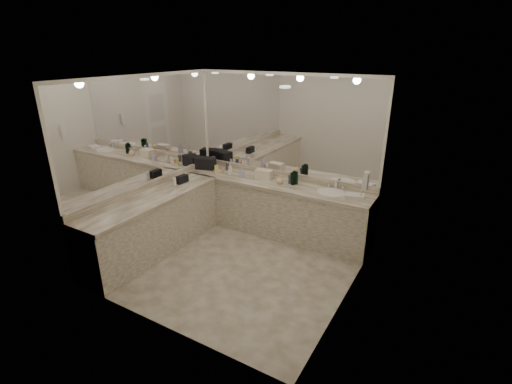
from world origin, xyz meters
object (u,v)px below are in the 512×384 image
Objects in this scene: cream_cosmetic_case at (264,174)px; soap_bottle_c at (280,179)px; black_toiletry_bag at (205,163)px; soap_bottle_a at (230,169)px; soap_bottle_b at (242,173)px; sink at (331,193)px; hand_towel at (355,196)px; wall_phone at (366,181)px.

soap_bottle_c is at bearing -23.23° from cream_cosmetic_case.
black_toiletry_bag is 1.54m from soap_bottle_c.
soap_bottle_a is 1.14× the size of soap_bottle_b.
sink is at bearing 2.56° from soap_bottle_c.
sink is 0.86m from soap_bottle_c.
soap_bottle_c is (0.35, -0.10, -0.00)m from cream_cosmetic_case.
cream_cosmetic_case is at bearing 177.97° from hand_towel.
soap_bottle_b is (-1.90, -0.09, 0.06)m from hand_towel.
wall_phone is 1.62× the size of soap_bottle_c.
soap_bottle_a is at bearing -179.15° from sink.
sink is at bearing -10.69° from cream_cosmetic_case.
soap_bottle_b is (0.85, -0.10, -0.02)m from black_toiletry_bag.
soap_bottle_a reaches higher than hand_towel.
soap_bottle_b is at bearing -176.11° from soap_bottle_c.
soap_bottle_b is at bearing -6.90° from black_toiletry_bag.
hand_towel is 1.21m from soap_bottle_c.
hand_towel is at bearing 1.90° from soap_bottle_c.
black_toiletry_bag is at bearing 175.49° from soap_bottle_a.
soap_bottle_a is 1.30× the size of soap_bottle_c.
cream_cosmetic_case is at bearing 164.73° from soap_bottle_c.
wall_phone is at bearing -25.11° from cream_cosmetic_case.
soap_bottle_c is (-1.46, 0.46, -0.38)m from wall_phone.
black_toiletry_bag is 1.31× the size of hand_towel.
black_toiletry_bag reaches higher than sink.
black_toiletry_bag reaches higher than soap_bottle_c.
wall_phone is 2.21m from soap_bottle_b.
black_toiletry_bag is (-3.00, 0.52, -0.35)m from wall_phone.
sink is 1.82m from soap_bottle_a.
cream_cosmetic_case is at bearing 162.85° from wall_phone.
black_toiletry_bag reaches higher than soap_bottle_b.
soap_bottle_b reaches higher than cream_cosmetic_case.
soap_bottle_c is at bearing -2.09° from black_toiletry_bag.
sink is 1.83× the size of wall_phone.
soap_bottle_b is at bearing -11.72° from soap_bottle_a.
soap_bottle_b is at bearing -177.38° from hand_towel.
cream_cosmetic_case is 0.36m from soap_bottle_c.
sink is 1.64× the size of hand_towel.
sink is 1.66× the size of cream_cosmetic_case.
sink is 1.25× the size of black_toiletry_bag.
soap_bottle_a is at bearing 179.35° from soap_bottle_c.
wall_phone is at bearing -11.04° from soap_bottle_a.
soap_bottle_b is (-1.54, -0.08, 0.09)m from sink.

